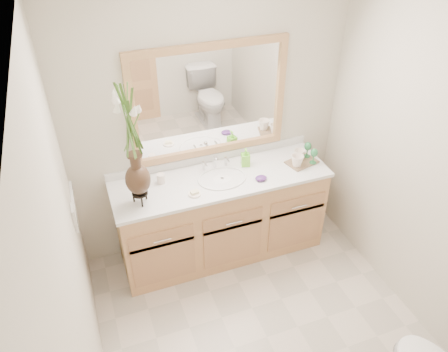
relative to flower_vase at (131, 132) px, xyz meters
name	(u,v)px	position (x,y,z in m)	size (l,w,h in m)	color
floor	(267,337)	(0.70, -0.92, -1.45)	(2.60, 2.60, 0.00)	#BBB1A0
ceiling	(297,16)	(0.70, -0.92, 0.95)	(2.40, 2.60, 0.02)	white
wall_back	(209,123)	(0.70, 0.38, -0.25)	(2.40, 0.02, 2.40)	beige
wall_left	(75,270)	(-0.50, -0.92, -0.25)	(0.02, 2.60, 2.40)	beige
wall_right	(435,179)	(1.90, -0.92, -0.25)	(0.02, 2.60, 2.40)	beige
vanity	(221,217)	(0.70, 0.10, -1.05)	(1.80, 0.55, 0.80)	tan
counter	(221,179)	(0.70, 0.10, -0.64)	(1.84, 0.57, 0.03)	white
sink	(222,184)	(0.70, 0.08, -0.68)	(0.38, 0.34, 0.23)	white
mirror	(210,102)	(0.70, 0.36, -0.05)	(1.32, 0.04, 0.97)	white
switch_plate	(74,214)	(-0.49, -0.15, -0.47)	(0.02, 0.12, 0.12)	white
flower_vase	(131,132)	(0.00, 0.00, 0.00)	(0.22, 0.22, 0.92)	black
tumbler	(161,178)	(0.21, 0.20, -0.58)	(0.06, 0.06, 0.08)	white
soap_dish	(195,193)	(0.42, -0.05, -0.61)	(0.10, 0.10, 0.03)	white
soap_bottle	(245,158)	(0.96, 0.20, -0.55)	(0.07, 0.07, 0.15)	#72DA33
purple_dish	(261,178)	(0.99, -0.05, -0.60)	(0.10, 0.08, 0.03)	#4D246D
tray	(302,162)	(1.44, 0.06, -0.62)	(0.26, 0.18, 0.01)	brown
mug_left	(297,160)	(1.36, 0.02, -0.55)	(0.11, 0.10, 0.11)	white
mug_right	(299,154)	(1.43, 0.11, -0.56)	(0.10, 0.09, 0.10)	white
goblet_front	(314,154)	(1.52, 0.01, -0.51)	(0.06, 0.06, 0.14)	#287841
goblet_back	(308,147)	(1.52, 0.12, -0.51)	(0.06, 0.06, 0.14)	#287841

